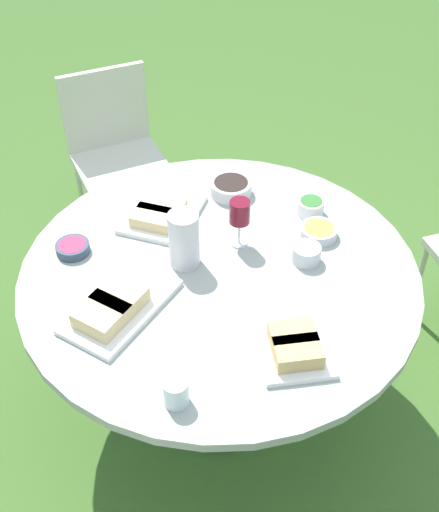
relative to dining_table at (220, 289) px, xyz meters
The scene contains 14 objects.
ground_plane 0.66m from the dining_table, ahead, with size 40.00×40.00×0.00m, color #446B2B.
dining_table is the anchor object (origin of this frame).
chair_near_left 1.30m from the dining_table, 50.77° to the right, with size 0.61×0.60×0.89m.
water_pitcher 0.24m from the dining_table, ahead, with size 0.11×0.11×0.21m.
wine_glass 0.28m from the dining_table, 102.60° to the right, with size 0.07×0.07×0.19m.
platter_bread_main 0.45m from the dining_table, 136.14° to the left, with size 0.31×0.35×0.07m.
platter_charcuterie 0.38m from the dining_table, 36.43° to the right, with size 0.27×0.33×0.07m.
platter_sandwich_side 0.42m from the dining_table, 47.28° to the left, with size 0.33×0.45×0.08m.
bowl_fries 0.42m from the dining_table, 139.04° to the right, with size 0.14×0.14×0.04m.
bowl_salad 0.49m from the dining_table, 123.13° to the right, with size 0.10×0.10×0.06m.
bowl_olives 0.46m from the dining_table, 80.99° to the right, with size 0.16×0.16×0.06m.
bowl_dip_red 0.55m from the dining_table, ahead, with size 0.12×0.12×0.04m.
bowl_dip_cream 0.34m from the dining_table, 157.00° to the right, with size 0.10×0.10×0.06m.
cup_water_near 0.59m from the dining_table, 92.43° to the left, with size 0.07×0.07×0.09m.
Camera 1 is at (-0.42, 1.58, 2.28)m, focal length 45.00 mm.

